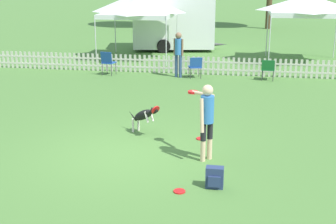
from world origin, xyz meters
name	(u,v)px	position (x,y,z in m)	size (l,w,h in m)	color
ground_plane	(130,153)	(0.00, 0.00, 0.00)	(240.00, 240.00, 0.00)	#4C7A38
handler_person	(206,113)	(1.68, -0.08, 1.03)	(0.68, 1.04, 1.64)	beige
leaping_dog	(144,115)	(0.06, 1.27, 0.51)	(0.98, 0.84, 0.84)	black
frisbee_near_handler	(201,139)	(1.46, 1.18, 0.01)	(0.22, 0.22, 0.02)	red
frisbee_near_dog	(179,191)	(1.36, -1.71, 0.01)	(0.22, 0.22, 0.02)	red
backpack_on_grass	(215,178)	(1.98, -1.42, 0.20)	(0.33, 0.23, 0.41)	navy
picket_fence	(183,65)	(0.00, 8.68, 0.35)	(16.69, 0.04, 0.70)	beige
folding_chair_blue_left	(195,66)	(0.55, 7.96, 0.49)	(0.58, 0.59, 0.81)	#333338
folding_chair_center	(108,61)	(-2.87, 7.92, 0.56)	(0.54, 0.56, 0.94)	#333338
folding_chair_green_right	(268,68)	(3.25, 8.02, 0.47)	(0.51, 0.52, 0.78)	#333338
canopy_tent_main	(138,5)	(-2.52, 11.75, 2.47)	(3.17, 3.17, 3.02)	silver
canopy_tent_secondary	(307,5)	(4.91, 11.97, 2.52)	(3.17, 3.17, 2.95)	silver
spectator_standing	(178,50)	(-0.11, 8.01, 1.04)	(0.39, 0.27, 1.71)	#334C7A
equipment_trailer	(173,22)	(-1.38, 14.79, 1.42)	(5.02, 3.04, 2.70)	white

